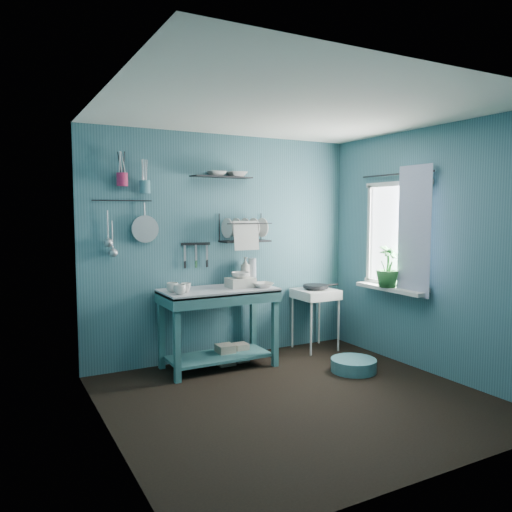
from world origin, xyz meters
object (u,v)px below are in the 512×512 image
mug_mid (186,288)px  soap_bottle (245,270)px  dish_rack (245,228)px  floor_basin (354,365)px  wash_tub (240,283)px  potted_plant (388,266)px  utensil_cup_magenta (122,179)px  hotplate_stand (315,319)px  mug_right (173,287)px  mug_left (180,290)px  storage_tin_large (225,355)px  water_bottle (252,270)px  utensil_cup_teal (145,187)px  work_counter (219,328)px  storage_tin_small (241,352)px  frying_pan (316,286)px  colander (145,229)px

mug_mid → soap_bottle: bearing=18.0°
dish_rack → floor_basin: (0.75, -1.01, -1.40)m
wash_tub → potted_plant: size_ratio=0.62×
utensil_cup_magenta → floor_basin: utensil_cup_magenta is taller
dish_rack → hotplate_stand: bearing=-6.6°
mug_right → dish_rack: (0.93, 0.22, 0.58)m
mug_right → mug_left: bearing=-82.9°
mug_left → dish_rack: 1.14m
wash_tub → soap_bottle: 0.30m
mug_mid → storage_tin_large: (0.48, 0.11, -0.78)m
water_bottle → utensil_cup_teal: size_ratio=2.15×
work_counter → mug_mid: (-0.38, -0.06, 0.47)m
potted_plant → work_counter: bearing=158.0°
water_bottle → storage_tin_large: bearing=-158.0°
wash_tub → potted_plant: bearing=-24.7°
floor_basin → storage_tin_small: bearing=135.1°
mug_mid → potted_plant: 2.19m
frying_pan → storage_tin_small: size_ratio=1.50×
work_counter → utensil_cup_teal: 1.65m
utensil_cup_teal → soap_bottle: bearing=-3.6°
mug_mid → wash_tub: bearing=3.6°
work_counter → potted_plant: bearing=-33.0°
mug_left → mug_mid: 0.14m
hotplate_stand → floor_basin: (-0.14, -0.89, -0.30)m
mug_mid → frying_pan: (1.69, 0.16, -0.13)m
storage_tin_large → potted_plant: bearing=-24.7°
frying_pan → colander: 2.12m
hotplate_stand → colander: 2.29m
frying_pan → storage_tin_small: (-1.01, -0.02, -0.66)m
utensil_cup_teal → storage_tin_large: 1.97m
frying_pan → utensil_cup_magenta: bearing=175.5°
water_bottle → work_counter: bearing=-157.1°
mug_mid → floor_basin: (1.55, -0.73, -0.83)m
water_bottle → storage_tin_small: 0.92m
wash_tub → floor_basin: size_ratio=0.59×
hotplate_stand → frying_pan: bearing=0.0°
hotplate_stand → utensil_cup_magenta: 2.75m
frying_pan → utensil_cup_teal: size_ratio=2.31×
mug_mid → hotplate_stand: (1.69, 0.16, -0.53)m
mug_mid → frying_pan: mug_mid is taller
water_bottle → storage_tin_small: water_bottle is taller
work_counter → wash_tub: bearing=-15.6°
colander → work_counter: bearing=-23.7°
work_counter → dish_rack: dish_rack is taller
storage_tin_large → storage_tin_small: size_ratio=1.10×
wash_tub → soap_bottle: soap_bottle is taller
wash_tub → dish_rack: (0.18, 0.24, 0.58)m
wash_tub → water_bottle: size_ratio=1.00×
mug_mid → utensil_cup_teal: 1.10m
hotplate_stand → dish_rack: 1.42m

